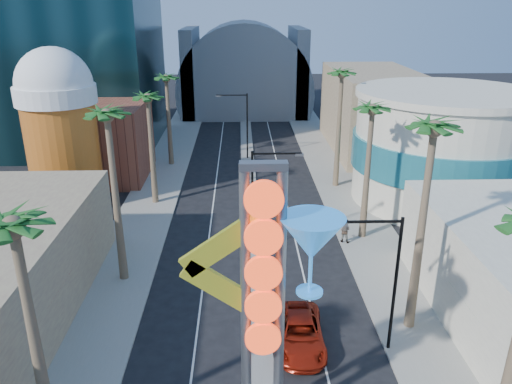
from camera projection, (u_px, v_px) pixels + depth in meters
name	position (u px, v px, depth m)	size (l,w,h in m)	color
sidewalk_west	(158.00, 184.00, 52.30)	(5.00, 100.00, 0.15)	gray
sidewalk_east	(338.00, 182.00, 52.87)	(5.00, 100.00, 0.15)	gray
median	(248.00, 174.00, 55.39)	(1.60, 84.00, 0.15)	gray
brick_filler_west	(99.00, 141.00, 53.50)	(10.00, 10.00, 8.00)	brown
filler_east	(372.00, 111.00, 63.44)	(10.00, 20.00, 10.00)	#8B6E5A
beer_mug	(60.00, 123.00, 44.63)	(7.00, 7.00, 14.50)	#BA5818
turquoise_building	(442.00, 148.00, 46.61)	(16.60, 16.60, 10.60)	beige
canopy	(245.00, 87.00, 85.60)	(22.00, 16.00, 22.00)	slate
neon_sign	(283.00, 286.00, 20.12)	(6.53, 2.60, 12.55)	gray
streetlight_0	(260.00, 192.00, 36.88)	(3.79, 0.25, 8.00)	black
streetlight_1	(243.00, 120.00, 59.25)	(3.79, 0.25, 8.00)	black
streetlight_2	(387.00, 273.00, 25.89)	(3.45, 0.25, 8.00)	black
palm_0	(16.00, 242.00, 17.99)	(2.40, 2.40, 11.70)	brown
palm_1	(108.00, 127.00, 30.73)	(2.40, 2.40, 12.70)	brown
palm_2	(148.00, 104.00, 44.28)	(2.40, 2.40, 11.20)	brown
palm_3	(166.00, 84.00, 55.48)	(2.40, 2.40, 11.20)	brown
palm_5	(432.00, 143.00, 25.52)	(2.40, 2.40, 13.20)	brown
palm_6	(372.00, 118.00, 37.20)	(2.40, 2.40, 11.70)	brown
palm_7	(342.00, 81.00, 48.08)	(2.40, 2.40, 12.70)	brown
red_pickup	(300.00, 333.00, 27.76)	(2.59, 5.61, 1.56)	#9C1C0C
pedestrian_b	(344.00, 230.00, 39.36)	(0.96, 0.75, 1.97)	gray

